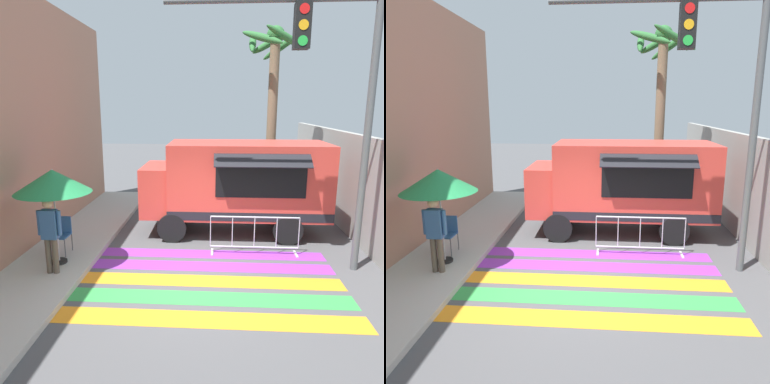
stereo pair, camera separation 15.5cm
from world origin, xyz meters
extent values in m
plane|color=#4C4C4F|center=(0.00, 0.00, 0.00)|extent=(60.00, 60.00, 0.00)
cube|color=gray|center=(4.44, 3.00, 1.48)|extent=(0.20, 16.00, 2.96)
cube|color=orange|center=(0.00, -1.41, 0.00)|extent=(6.40, 0.56, 0.01)
cube|color=green|center=(0.00, -0.65, 0.00)|extent=(6.40, 0.56, 0.01)
cube|color=orange|center=(0.00, 0.11, 0.00)|extent=(6.40, 0.56, 0.01)
cube|color=purple|center=(0.00, 0.87, 0.00)|extent=(6.40, 0.56, 0.01)
cube|color=purple|center=(0.00, 1.63, 0.00)|extent=(6.40, 0.56, 0.01)
cube|color=#D13D33|center=(1.36, 3.47, 1.65)|extent=(4.53, 2.11, 2.10)
cube|color=#D13D33|center=(-0.90, 3.47, 1.31)|extent=(1.60, 1.95, 1.42)
cube|color=#1E232D|center=(-1.65, 3.47, 1.67)|extent=(0.06, 1.69, 0.54)
cube|color=black|center=(1.63, 2.39, 1.81)|extent=(2.40, 0.03, 0.95)
cube|color=black|center=(1.63, 2.19, 2.36)|extent=(2.50, 0.43, 0.31)
cube|color=black|center=(1.36, 2.40, 0.78)|extent=(4.53, 0.01, 0.24)
cylinder|color=black|center=(-0.77, 2.49, 0.41)|extent=(0.81, 0.22, 0.81)
cylinder|color=black|center=(-0.77, 4.44, 0.41)|extent=(0.81, 0.22, 0.81)
cylinder|color=black|center=(2.43, 2.49, 0.41)|extent=(0.81, 0.22, 0.81)
cylinder|color=black|center=(2.43, 4.44, 0.41)|extent=(0.81, 0.22, 0.81)
cylinder|color=#515456|center=(3.69, 0.95, 3.08)|extent=(0.16, 0.16, 6.17)
cylinder|color=#515456|center=(1.50, 0.95, 5.84)|extent=(4.39, 0.11, 0.11)
cube|color=black|center=(2.16, 0.92, 5.33)|extent=(0.32, 0.28, 0.90)
cylinder|color=red|center=(2.16, 0.78, 5.63)|extent=(0.20, 0.02, 0.20)
cylinder|color=#F2A519|center=(2.16, 0.78, 5.33)|extent=(0.20, 0.02, 0.20)
cylinder|color=green|center=(2.16, 0.78, 5.03)|extent=(0.20, 0.02, 0.20)
cylinder|color=black|center=(-3.21, 0.57, 0.16)|extent=(0.36, 0.36, 0.06)
cylinder|color=#B2B2B7|center=(-3.21, 0.57, 1.24)|extent=(0.04, 0.04, 2.22)
cone|color=#268C4C|center=(-3.21, 0.57, 2.09)|extent=(1.71, 1.71, 0.53)
cylinder|color=#4C4C51|center=(-3.64, 0.89, 0.36)|extent=(0.02, 0.02, 0.45)
cylinder|color=#4C4C51|center=(-3.19, 0.89, 0.36)|extent=(0.02, 0.02, 0.45)
cylinder|color=#4C4C51|center=(-3.64, 1.34, 0.36)|extent=(0.02, 0.02, 0.45)
cylinder|color=#4C4C51|center=(-3.19, 1.34, 0.36)|extent=(0.02, 0.02, 0.45)
cube|color=#2D5999|center=(-3.42, 1.12, 0.60)|extent=(0.48, 0.48, 0.03)
cube|color=#2D5999|center=(-3.42, 1.34, 0.82)|extent=(0.48, 0.03, 0.43)
cylinder|color=brown|center=(-3.20, 0.04, 0.53)|extent=(0.13, 0.13, 0.80)
cylinder|color=brown|center=(-3.05, 0.04, 0.53)|extent=(0.13, 0.13, 0.80)
cube|color=#33598C|center=(-3.12, 0.04, 1.25)|extent=(0.34, 0.20, 0.64)
cylinder|color=#33598C|center=(-3.34, 0.04, 1.29)|extent=(0.09, 0.09, 0.55)
cylinder|color=#33598C|center=(-2.90, 0.04, 1.29)|extent=(0.09, 0.09, 0.55)
sphere|color=tan|center=(-3.12, 0.04, 1.72)|extent=(0.22, 0.22, 0.22)
cylinder|color=#B7BABF|center=(1.45, 1.75, 0.98)|extent=(2.25, 0.04, 0.04)
cylinder|color=#B7BABF|center=(1.45, 1.75, 0.18)|extent=(2.25, 0.04, 0.04)
cylinder|color=#B7BABF|center=(0.32, 1.75, 0.58)|extent=(0.02, 0.02, 0.80)
cylinder|color=#B7BABF|center=(0.88, 1.75, 0.58)|extent=(0.02, 0.02, 0.80)
cylinder|color=#B7BABF|center=(1.45, 1.75, 0.58)|extent=(0.02, 0.02, 0.80)
cylinder|color=#B7BABF|center=(2.01, 1.75, 0.58)|extent=(0.02, 0.02, 0.80)
cylinder|color=#B7BABF|center=(2.57, 1.75, 0.58)|extent=(0.02, 0.02, 0.80)
cube|color=#B7BABF|center=(0.37, 1.75, 0.01)|extent=(0.06, 0.44, 0.03)
cube|color=#B7BABF|center=(2.52, 1.75, 0.01)|extent=(0.06, 0.44, 0.03)
cylinder|color=#7A664C|center=(2.39, 6.27, 2.97)|extent=(0.34, 0.34, 5.93)
sphere|color=#2D6B33|center=(2.39, 6.27, 6.08)|extent=(0.60, 0.60, 0.60)
ellipsoid|color=#2D6B33|center=(3.22, 6.18, 5.91)|extent=(0.43, 1.68, 0.71)
ellipsoid|color=#2D6B33|center=(2.73, 6.98, 5.81)|extent=(1.43, 0.85, 1.02)
ellipsoid|color=#2D6B33|center=(2.15, 6.82, 5.83)|extent=(1.17, 0.69, 0.78)
ellipsoid|color=#2D6B33|center=(1.63, 6.34, 5.84)|extent=(0.37, 1.48, 0.92)
ellipsoid|color=#2D6B33|center=(1.86, 5.64, 5.91)|extent=(1.41, 1.24, 0.73)
ellipsoid|color=#2D6B33|center=(2.66, 5.49, 5.86)|extent=(1.58, 0.73, 0.90)
camera|label=1|loc=(0.44, -7.42, 3.74)|focal=35.00mm
camera|label=2|loc=(0.60, -7.41, 3.74)|focal=35.00mm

